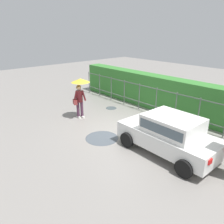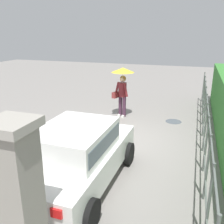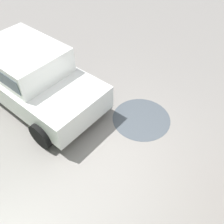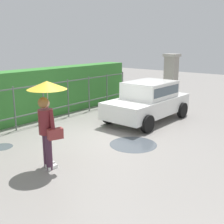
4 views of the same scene
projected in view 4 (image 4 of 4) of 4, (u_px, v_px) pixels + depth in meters
ground_plane at (100, 136)px, 8.97m from camera, size 40.00×40.00×0.00m
car at (148, 99)px, 10.66m from camera, size 3.76×1.90×1.48m
pedestrian at (47, 107)px, 6.43m from camera, size 0.91×0.92×2.07m
gate_pillar at (171, 81)px, 12.48m from camera, size 0.60×0.60×2.42m
fence_section at (30, 104)px, 9.86m from camera, size 10.81×0.05×1.50m
hedge_row at (15, 97)px, 10.37m from camera, size 11.76×0.90×1.90m
puddle_near at (133, 144)px, 8.27m from camera, size 1.39×1.39×0.00m
puddle_far at (1, 147)px, 8.07m from camera, size 0.63×0.63×0.00m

